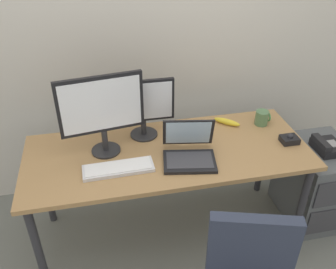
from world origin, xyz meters
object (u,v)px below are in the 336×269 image
Objects in this scene: keyboard at (118,168)px; laptop at (189,151)px; monitor_side at (143,106)px; monitor_main at (102,109)px; banana at (227,122)px; trackball_mouse at (289,139)px; coffee_mug at (262,118)px; desk_phone at (327,146)px; file_cabinet at (316,182)px.

laptop is (0.43, 0.03, 0.04)m from keyboard.
monitor_side is at bearing 59.11° from keyboard.
laptop is (0.49, -0.17, -0.25)m from monitor_main.
monitor_main is 0.30m from monitor_side.
trackball_mouse is at bearing -42.92° from banana.
trackball_mouse is 1.09× the size of coffee_mug.
keyboard is 1.11m from trackball_mouse.
keyboard reaches higher than desk_phone.
laptop is 0.48m from banana.
monitor_main reaches higher than keyboard.
keyboard is at bearing -120.89° from monitor_side.
coffee_mug is at bearing -11.31° from banana.
desk_phone is 0.70m from banana.
coffee_mug is (-0.39, 0.23, 0.14)m from desk_phone.
file_cabinet is 1.49m from keyboard.
keyboard is (-1.43, -0.09, 0.44)m from file_cabinet.
trackball_mouse reaches higher than banana.
banana reaches higher than keyboard.
laptop is 3.25× the size of trackball_mouse.
keyboard is at bearing -175.77° from laptop.
file_cabinet is 3.17× the size of banana.
monitor_main is at bearing -152.65° from monitor_side.
file_cabinet is at bearing -22.29° from banana.
file_cabinet is 1.49× the size of monitor_side.
desk_phone is at bearing 2.67° from laptop.
banana is (-0.64, 0.26, 0.45)m from file_cabinet.
monitor_side is 0.42m from laptop.
laptop is at bearing -177.33° from desk_phone.
coffee_mug reaches higher than banana.
laptop is (-0.99, -0.05, 0.14)m from desk_phone.
keyboard is (-1.42, -0.08, 0.10)m from desk_phone.
file_cabinet is 1.19× the size of monitor_main.
monitor_side is at bearing 177.86° from coffee_mug.
monitor_main reaches higher than laptop.
trackball_mouse is (1.16, -0.15, -0.28)m from monitor_main.
trackball_mouse is (0.90, -0.28, -0.20)m from monitor_side.
banana is (-0.63, 0.28, 0.11)m from desk_phone.
monitor_side is 0.62m from banana.
desk_phone is at bearing -12.12° from monitor_side.
monitor_main reaches higher than file_cabinet.
trackball_mouse reaches higher than desk_phone.
coffee_mug is (0.60, 0.28, -0.00)m from laptop.
coffee_mug is (-0.08, 0.25, 0.03)m from trackball_mouse.
monitor_side is 3.67× the size of trackball_mouse.
monitor_side is 0.84m from coffee_mug.
banana is at bearing 10.12° from monitor_main.
trackball_mouse is (-0.31, -0.02, 0.11)m from desk_phone.
trackball_mouse is 0.43m from banana.
file_cabinet is 3.01× the size of desk_phone.
file_cabinet is 1.68× the size of laptop.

